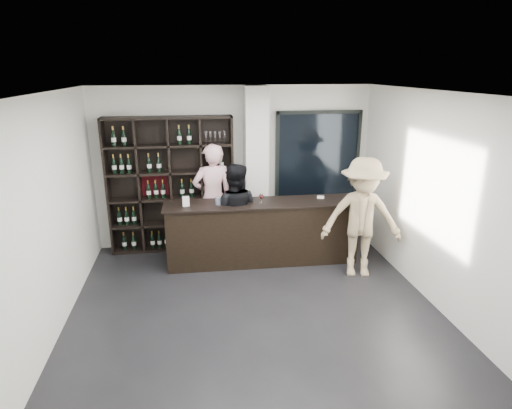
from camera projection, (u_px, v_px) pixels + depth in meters
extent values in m
cube|color=black|center=(258.00, 319.00, 5.67)|extent=(5.00, 5.50, 0.01)
cube|color=silver|center=(256.00, 170.00, 7.61)|extent=(0.40, 0.40, 2.90)
cube|color=black|center=(317.00, 168.00, 8.00)|extent=(1.60, 0.08, 2.10)
cube|color=black|center=(317.00, 168.00, 8.00)|extent=(1.48, 0.02, 1.98)
cube|color=black|center=(262.00, 233.00, 7.21)|extent=(3.15, 0.59, 1.04)
cube|color=black|center=(262.00, 203.00, 7.05)|extent=(3.23, 0.67, 0.03)
imported|color=#FFBFC8|center=(213.00, 198.00, 7.58)|extent=(0.79, 0.59, 1.95)
imported|color=black|center=(235.00, 214.00, 7.14)|extent=(0.98, 0.85, 1.71)
imported|color=#9A8563|center=(362.00, 218.00, 6.63)|extent=(1.37, 0.98, 1.91)
cylinder|color=#98A7BE|center=(218.00, 201.00, 6.91)|extent=(0.12, 0.12, 0.13)
cube|color=white|center=(321.00, 197.00, 7.29)|extent=(0.15, 0.15, 0.02)
cube|color=white|center=(186.00, 201.00, 6.83)|extent=(0.11, 0.07, 0.16)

